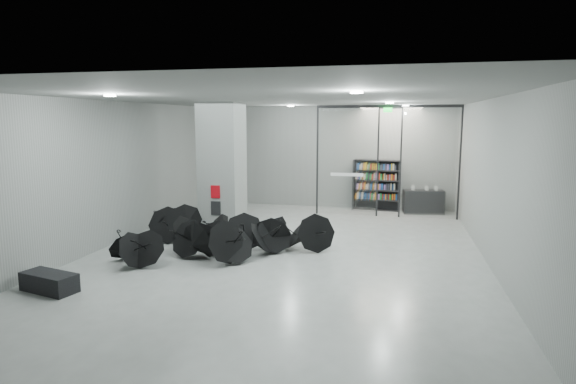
% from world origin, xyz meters
% --- Properties ---
extents(room, '(14.00, 14.02, 4.01)m').
position_xyz_m(room, '(0.00, 0.00, 2.84)').
color(room, gray).
rests_on(room, ground).
extents(column, '(1.20, 1.20, 4.00)m').
position_xyz_m(column, '(-2.50, 2.00, 2.00)').
color(column, slate).
rests_on(column, ground).
extents(fire_cabinet, '(0.28, 0.04, 0.38)m').
position_xyz_m(fire_cabinet, '(-2.50, 1.38, 1.35)').
color(fire_cabinet, '#A50A07').
rests_on(fire_cabinet, column).
extents(info_panel, '(0.30, 0.03, 0.42)m').
position_xyz_m(info_panel, '(-2.50, 1.38, 0.85)').
color(info_panel, black).
rests_on(info_panel, column).
extents(exit_sign, '(0.30, 0.06, 0.15)m').
position_xyz_m(exit_sign, '(2.40, 5.30, 3.82)').
color(exit_sign, '#0CE533').
rests_on(exit_sign, room).
extents(glass_partition, '(5.06, 0.08, 4.00)m').
position_xyz_m(glass_partition, '(2.39, 5.50, 2.18)').
color(glass_partition, silver).
rests_on(glass_partition, ground).
extents(bench, '(1.28, 0.77, 0.39)m').
position_xyz_m(bench, '(-4.10, -3.80, 0.19)').
color(bench, black).
rests_on(bench, ground).
extents(bookshelf, '(1.81, 0.61, 1.96)m').
position_xyz_m(bookshelf, '(2.02, 6.75, 0.98)').
color(bookshelf, black).
rests_on(bookshelf, ground).
extents(shop_counter, '(1.54, 0.81, 0.88)m').
position_xyz_m(shop_counter, '(3.79, 6.44, 0.44)').
color(shop_counter, black).
rests_on(shop_counter, ground).
extents(umbrella_cluster, '(5.65, 3.88, 1.30)m').
position_xyz_m(umbrella_cluster, '(-1.84, -0.32, 0.31)').
color(umbrella_cluster, black).
rests_on(umbrella_cluster, ground).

